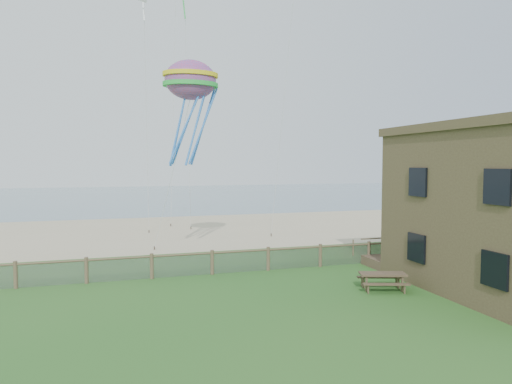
# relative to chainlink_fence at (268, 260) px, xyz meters

# --- Properties ---
(ground) EXTENTS (160.00, 160.00, 0.00)m
(ground) POSITION_rel_chainlink_fence_xyz_m (0.00, -6.00, -0.55)
(ground) COLOR #275E20
(ground) RESTS_ON ground
(sand_beach) EXTENTS (72.00, 20.00, 0.02)m
(sand_beach) POSITION_rel_chainlink_fence_xyz_m (0.00, 16.00, -0.55)
(sand_beach) COLOR tan
(sand_beach) RESTS_ON ground
(ocean) EXTENTS (160.00, 68.00, 0.02)m
(ocean) POSITION_rel_chainlink_fence_xyz_m (0.00, 60.00, -0.55)
(ocean) COLOR slate
(ocean) RESTS_ON ground
(chainlink_fence) EXTENTS (36.20, 0.20, 1.25)m
(chainlink_fence) POSITION_rel_chainlink_fence_xyz_m (0.00, 0.00, 0.00)
(chainlink_fence) COLOR brown
(chainlink_fence) RESTS_ON ground
(motel_deck) EXTENTS (15.00, 2.00, 0.50)m
(motel_deck) POSITION_rel_chainlink_fence_xyz_m (13.00, -1.00, -0.30)
(motel_deck) COLOR brown
(motel_deck) RESTS_ON ground
(picnic_table) EXTENTS (2.38, 2.07, 0.85)m
(picnic_table) POSITION_rel_chainlink_fence_xyz_m (3.71, -5.01, -0.12)
(picnic_table) COLOR brown
(picnic_table) RESTS_ON ground
(octopus_kite) EXTENTS (3.81, 3.15, 6.77)m
(octopus_kite) POSITION_rel_chainlink_fence_xyz_m (-3.30, 4.62, 8.27)
(octopus_kite) COLOR #FF283F
(kite_white) EXTENTS (1.70, 1.77, 2.12)m
(kite_white) POSITION_rel_chainlink_fence_xyz_m (-5.52, 11.21, 16.46)
(kite_white) COLOR white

